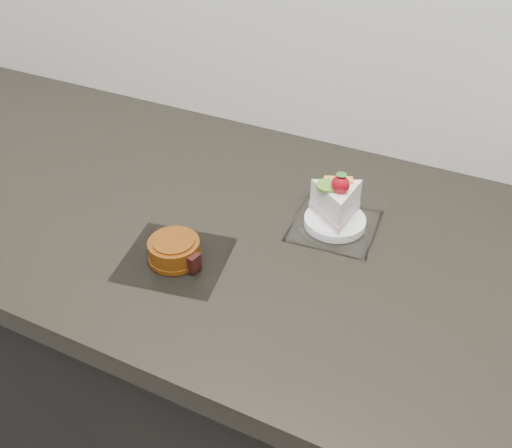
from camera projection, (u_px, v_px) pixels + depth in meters
counter at (290, 408)px, 1.17m from camera, size 2.04×0.64×0.90m
cake_tray at (336, 212)px, 0.91m from camera, size 0.15×0.15×0.11m
mooncake_wrap at (175, 252)px, 0.85m from camera, size 0.18×0.17×0.04m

